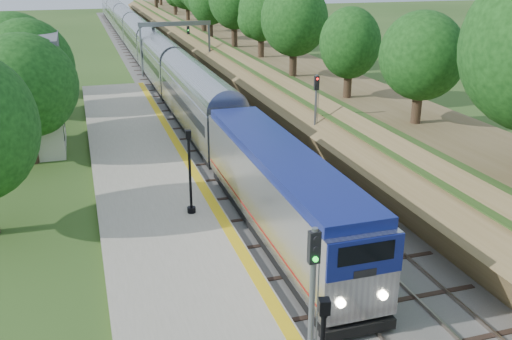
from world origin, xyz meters
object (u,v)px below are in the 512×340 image
object	(u,v)px
signal_gantry	(175,34)
signal_platform	(312,297)
signal_farside	(316,108)
train	(140,41)
lamppost_far	(190,177)

from	to	relation	value
signal_gantry	signal_platform	bearing A→B (deg)	-95.68
signal_platform	signal_farside	bearing A→B (deg)	66.79
signal_gantry	train	xyz separation A→B (m)	(-2.47, 15.04, -2.64)
train	signal_farside	distance (m)	48.26
lamppost_far	signal_platform	xyz separation A→B (m)	(0.78, -14.20, 1.44)
lamppost_far	signal_platform	size ratio (longest dim) A/B	0.80
train	signal_farside	bearing A→B (deg)	-82.62
signal_farside	signal_gantry	bearing A→B (deg)	96.49
lamppost_far	signal_platform	distance (m)	14.29
lamppost_far	signal_platform	bearing A→B (deg)	-86.85
signal_gantry	signal_platform	world-z (taller)	signal_gantry
signal_gantry	signal_platform	size ratio (longest dim) A/B	1.50
signal_platform	lamppost_far	bearing A→B (deg)	93.15
signal_platform	signal_farside	distance (m)	23.09
lamppost_far	signal_farside	world-z (taller)	signal_farside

